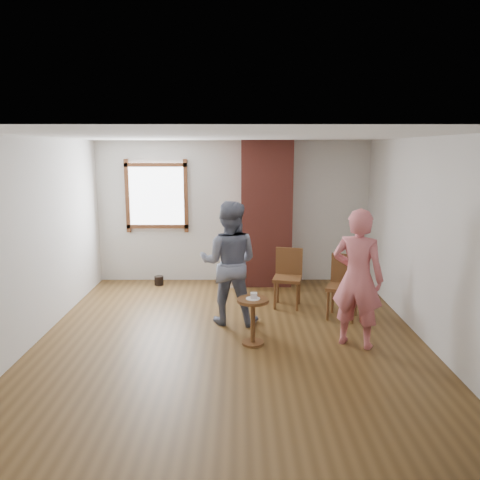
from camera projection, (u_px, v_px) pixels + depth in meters
name	position (u px, v px, depth m)	size (l,w,h in m)	color
ground	(231.00, 336.00, 6.20)	(5.50, 5.50, 0.00)	brown
room_shell	(227.00, 196.00, 6.45)	(5.04, 5.52, 2.62)	silver
brick_chimney	(266.00, 214.00, 8.41)	(0.90, 0.50, 2.60)	brown
stoneware_crock	(235.00, 271.00, 8.51)	(0.40, 0.40, 0.51)	tan
dark_pot	(159.00, 281.00, 8.54)	(0.17, 0.17, 0.17)	black
dining_chair_left	(288.00, 274.00, 7.36)	(0.51, 0.51, 0.91)	brown
dining_chair_right	(344.00, 283.00, 6.86)	(0.56, 0.56, 0.92)	brown
side_table	(253.00, 314.00, 5.89)	(0.40, 0.40, 0.60)	brown
cake_plate	(253.00, 299.00, 5.85)	(0.18, 0.18, 0.01)	white
cake_slice	(254.00, 296.00, 5.85)	(0.08, 0.07, 0.06)	white
man	(229.00, 263.00, 6.57)	(0.85, 0.66, 1.75)	black
person_pink	(357.00, 278.00, 5.78)	(0.64, 0.42, 1.75)	#D46A70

